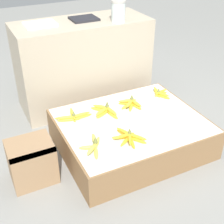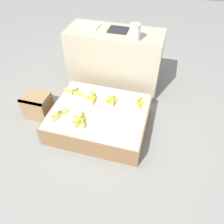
% 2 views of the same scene
% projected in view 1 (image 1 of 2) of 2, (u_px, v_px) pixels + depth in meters
% --- Properties ---
extents(ground_plane, '(10.00, 10.00, 0.00)m').
position_uv_depth(ground_plane, '(130.00, 146.00, 2.45)').
color(ground_plane, gray).
extents(display_platform, '(1.05, 0.86, 0.24)m').
position_uv_depth(display_platform, '(131.00, 133.00, 2.38)').
color(display_platform, olive).
rests_on(display_platform, ground_plane).
extents(back_vendor_table, '(1.18, 0.49, 0.78)m').
position_uv_depth(back_vendor_table, '(84.00, 64.00, 2.84)').
color(back_vendor_table, tan).
rests_on(back_vendor_table, ground_plane).
extents(wooden_crate, '(0.29, 0.25, 0.29)m').
position_uv_depth(wooden_crate, '(32.00, 162.00, 2.06)').
color(wooden_crate, '#997551').
rests_on(wooden_crate, ground_plane).
extents(banana_bunch_front_left, '(0.18, 0.23, 0.10)m').
position_uv_depth(banana_bunch_front_left, '(94.00, 145.00, 2.01)').
color(banana_bunch_front_left, '#DBCC4C').
rests_on(banana_bunch_front_left, display_platform).
extents(banana_bunch_front_midleft, '(0.20, 0.25, 0.09)m').
position_uv_depth(banana_bunch_front_midleft, '(129.00, 137.00, 2.10)').
color(banana_bunch_front_midleft, gold).
rests_on(banana_bunch_front_midleft, display_platform).
extents(banana_bunch_middle_left, '(0.29, 0.17, 0.08)m').
position_uv_depth(banana_bunch_middle_left, '(74.00, 116.00, 2.31)').
color(banana_bunch_middle_left, gold).
rests_on(banana_bunch_middle_left, display_platform).
extents(banana_bunch_middle_midleft, '(0.16, 0.25, 0.10)m').
position_uv_depth(banana_bunch_middle_midleft, '(105.00, 111.00, 2.37)').
color(banana_bunch_middle_midleft, gold).
rests_on(banana_bunch_middle_midleft, display_platform).
extents(banana_bunch_middle_midright, '(0.16, 0.18, 0.09)m').
position_uv_depth(banana_bunch_middle_midright, '(131.00, 103.00, 2.47)').
color(banana_bunch_middle_midright, gold).
rests_on(banana_bunch_middle_midright, display_platform).
extents(banana_bunch_middle_right, '(0.14, 0.21, 0.08)m').
position_uv_depth(banana_bunch_middle_right, '(160.00, 93.00, 2.62)').
color(banana_bunch_middle_right, yellow).
rests_on(banana_bunch_middle_right, display_platform).
extents(glass_jar, '(0.12, 0.12, 0.18)m').
position_uv_depth(glass_jar, '(118.00, 11.00, 2.57)').
color(glass_jar, silver).
rests_on(glass_jar, back_vendor_table).
extents(foam_tray_white, '(0.25, 0.20, 0.02)m').
position_uv_depth(foam_tray_white, '(40.00, 24.00, 2.53)').
color(foam_tray_white, white).
rests_on(foam_tray_white, back_vendor_table).
extents(foam_tray_dark, '(0.23, 0.19, 0.02)m').
position_uv_depth(foam_tray_dark, '(84.00, 19.00, 2.66)').
color(foam_tray_dark, '#232328').
rests_on(foam_tray_dark, back_vendor_table).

